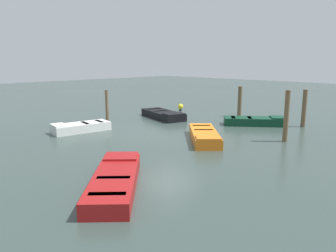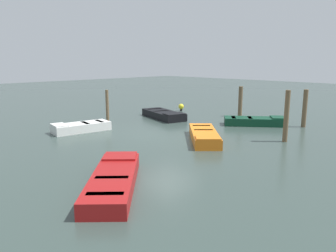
{
  "view_description": "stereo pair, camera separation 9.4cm",
  "coord_description": "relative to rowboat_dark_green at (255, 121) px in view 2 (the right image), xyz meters",
  "views": [
    {
      "loc": [
        -10.47,
        -10.31,
        3.33
      ],
      "look_at": [
        0.0,
        0.0,
        0.35
      ],
      "focal_mm": 34.85,
      "sensor_mm": 36.0,
      "label": 1
    },
    {
      "loc": [
        -10.41,
        -10.38,
        3.33
      ],
      "look_at": [
        0.0,
        0.0,
        0.35
      ],
      "focal_mm": 34.85,
      "sensor_mm": 36.0,
      "label": 2
    }
  ],
  "objects": [
    {
      "name": "mooring_piling_near_right",
      "position": [
        -5.19,
        5.72,
        0.69
      ],
      "size": [
        0.16,
        0.16,
        1.8
      ],
      "primitive_type": "cylinder",
      "color": "brown",
      "rests_on": "ground_plane"
    },
    {
      "name": "rowboat_red",
      "position": [
        -10.2,
        -1.75,
        -0.0
      ],
      "size": [
        3.4,
        3.47,
        0.46
      ],
      "rotation": [
        0.0,
        0.0,
        0.81
      ],
      "color": "maroon",
      "rests_on": "ground_plane"
    },
    {
      "name": "mooring_piling_mid_left",
      "position": [
        1.32,
        -2.0,
        0.74
      ],
      "size": [
        0.22,
        0.22,
        1.9
      ],
      "primitive_type": "cylinder",
      "color": "brown",
      "rests_on": "ground_plane"
    },
    {
      "name": "marker_buoy",
      "position": [
        0.85,
        5.99,
        0.07
      ],
      "size": [
        0.36,
        0.36,
        0.48
      ],
      "color": "#262626",
      "rests_on": "ground_plane"
    },
    {
      "name": "mooring_piling_far_right",
      "position": [
        1.81,
        2.06,
        0.68
      ],
      "size": [
        0.24,
        0.24,
        1.8
      ],
      "primitive_type": "cylinder",
      "color": "brown",
      "rests_on": "ground_plane"
    },
    {
      "name": "rowboat_black",
      "position": [
        -1.88,
        4.86,
        -0.0
      ],
      "size": [
        2.08,
        3.49,
        0.46
      ],
      "rotation": [
        0.0,
        0.0,
        4.44
      ],
      "color": "black",
      "rests_on": "ground_plane"
    },
    {
      "name": "ground_plane",
      "position": [
        -4.57,
        1.82,
        -0.22
      ],
      "size": [
        80.0,
        80.0,
        0.0
      ],
      "primitive_type": "plane",
      "color": "#33423D"
    },
    {
      "name": "mooring_piling_near_left",
      "position": [
        -2.24,
        -2.71,
        0.86
      ],
      "size": [
        0.2,
        0.2,
        2.14
      ],
      "primitive_type": "cylinder",
      "color": "brown",
      "rests_on": "ground_plane"
    },
    {
      "name": "rowboat_orange",
      "position": [
        -4.44,
        -0.2,
        -0.0
      ],
      "size": [
        3.12,
        3.12,
        0.46
      ],
      "rotation": [
        0.0,
        0.0,
        3.93
      ],
      "color": "orange",
      "rests_on": "ground_plane"
    },
    {
      "name": "rowboat_white",
      "position": [
        -7.19,
        5.05,
        0.0
      ],
      "size": [
        2.78,
        1.43,
        0.46
      ],
      "rotation": [
        0.0,
        0.0,
        2.99
      ],
      "color": "silver",
      "rests_on": "ground_plane"
    },
    {
      "name": "rowboat_dark_green",
      "position": [
        0.0,
        0.0,
        0.0
      ],
      "size": [
        2.69,
        3.02,
        0.46
      ],
      "rotation": [
        0.0,
        0.0,
        5.38
      ],
      "color": "#0C3823",
      "rests_on": "ground_plane"
    }
  ]
}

